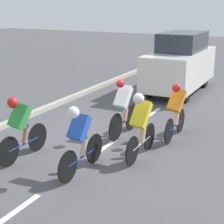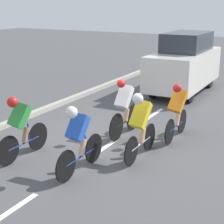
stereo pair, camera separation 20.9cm
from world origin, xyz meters
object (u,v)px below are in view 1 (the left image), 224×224
(cyclist_yellow, at_px, (141,123))
(cyclist_green, at_px, (21,126))
(cyclist_orange, at_px, (176,109))
(support_car, at_px, (180,63))
(cyclist_blue, at_px, (80,137))
(cyclist_white, at_px, (123,106))

(cyclist_yellow, bearing_deg, cyclist_green, 28.08)
(cyclist_green, xyz_separation_m, cyclist_orange, (-2.62, -2.79, 0.00))
(cyclist_yellow, distance_m, support_car, 6.68)
(cyclist_green, relative_size, support_car, 0.39)
(cyclist_blue, height_order, cyclist_yellow, cyclist_yellow)
(cyclist_blue, bearing_deg, cyclist_orange, -111.31)
(cyclist_white, distance_m, cyclist_blue, 2.42)
(cyclist_blue, xyz_separation_m, cyclist_yellow, (-0.79, -1.26, 0.04))
(cyclist_white, distance_m, cyclist_orange, 1.34)
(cyclist_yellow, xyz_separation_m, cyclist_orange, (-0.31, -1.56, -0.05))
(cyclist_green, distance_m, cyclist_orange, 3.83)
(cyclist_white, relative_size, cyclist_green, 1.02)
(cyclist_orange, distance_m, support_car, 5.23)
(cyclist_yellow, bearing_deg, cyclist_blue, 57.87)
(cyclist_green, height_order, support_car, support_car)
(cyclist_white, distance_m, cyclist_yellow, 1.50)
(cyclist_green, distance_m, support_car, 7.91)
(cyclist_yellow, relative_size, cyclist_orange, 1.02)
(cyclist_blue, bearing_deg, cyclist_white, -85.94)
(cyclist_blue, height_order, cyclist_orange, cyclist_orange)
(cyclist_orange, relative_size, support_car, 0.37)
(cyclist_green, bearing_deg, cyclist_orange, -133.20)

